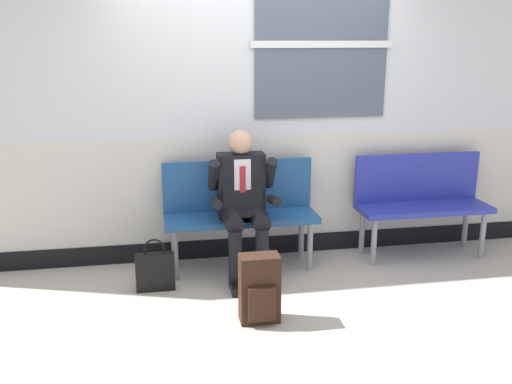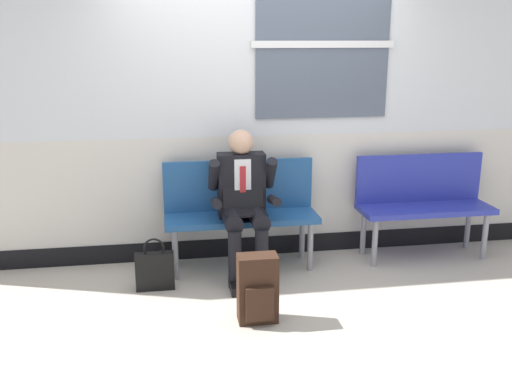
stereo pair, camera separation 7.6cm
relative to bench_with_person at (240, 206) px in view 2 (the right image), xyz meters
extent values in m
plane|color=#B2A899|center=(0.19, -0.46, -0.55)|extent=(18.00, 18.00, 0.00)
cube|color=silver|center=(0.19, 0.27, 1.56)|extent=(6.43, 0.12, 1.95)
cube|color=beige|center=(0.19, 0.27, 0.10)|extent=(6.43, 0.12, 0.96)
cube|color=black|center=(0.19, 0.27, -0.46)|extent=(6.43, 0.14, 0.18)
cube|color=#4C5666|center=(0.77, 0.20, 1.37)|extent=(1.20, 0.02, 1.28)
cube|color=silver|center=(0.77, 0.19, 1.37)|extent=(1.28, 0.03, 0.06)
cube|color=navy|center=(0.00, -0.08, -0.09)|extent=(1.33, 0.42, 0.05)
cube|color=navy|center=(0.00, 0.10, 0.16)|extent=(1.33, 0.04, 0.45)
cylinder|color=gray|center=(-0.58, -0.23, -0.33)|extent=(0.05, 0.05, 0.44)
cylinder|color=gray|center=(-0.58, 0.07, -0.33)|extent=(0.05, 0.05, 0.44)
cylinder|color=gray|center=(0.58, -0.23, -0.33)|extent=(0.05, 0.05, 0.44)
cylinder|color=gray|center=(0.58, 0.07, -0.33)|extent=(0.05, 0.05, 0.44)
cube|color=#28339E|center=(1.70, -0.08, -0.09)|extent=(1.22, 0.42, 0.05)
cube|color=#28339E|center=(1.70, 0.10, 0.16)|extent=(1.22, 0.04, 0.45)
cylinder|color=gray|center=(1.17, -0.23, -0.33)|extent=(0.05, 0.05, 0.44)
cylinder|color=gray|center=(1.17, 0.07, -0.33)|extent=(0.05, 0.05, 0.44)
cylinder|color=gray|center=(2.23, -0.23, -0.33)|extent=(0.05, 0.05, 0.44)
cylinder|color=gray|center=(2.23, 0.07, -0.33)|extent=(0.05, 0.05, 0.44)
cylinder|color=black|center=(-0.11, -0.29, -0.02)|extent=(0.15, 0.40, 0.15)
cylinder|color=black|center=(-0.11, -0.48, -0.31)|extent=(0.11, 0.11, 0.49)
cube|color=black|center=(-0.11, -0.54, -0.52)|extent=(0.10, 0.26, 0.07)
cylinder|color=black|center=(0.11, -0.29, -0.02)|extent=(0.15, 0.40, 0.15)
cylinder|color=black|center=(0.11, -0.48, -0.31)|extent=(0.11, 0.11, 0.49)
cube|color=black|center=(0.11, -0.54, -0.52)|extent=(0.10, 0.26, 0.07)
cube|color=black|center=(0.00, -0.08, 0.21)|extent=(0.40, 0.18, 0.55)
cube|color=silver|center=(0.00, -0.17, 0.26)|extent=(0.14, 0.01, 0.39)
cube|color=#B22328|center=(0.00, -0.18, 0.23)|extent=(0.05, 0.01, 0.33)
sphere|color=tan|center=(0.00, -0.08, 0.58)|extent=(0.21, 0.21, 0.21)
cylinder|color=black|center=(-0.24, -0.15, 0.32)|extent=(0.09, 0.25, 0.30)
cylinder|color=black|center=(-0.24, -0.32, 0.13)|extent=(0.08, 0.27, 0.12)
cylinder|color=black|center=(0.24, -0.15, 0.32)|extent=(0.09, 0.25, 0.30)
cylinder|color=black|center=(0.24, -0.32, 0.13)|extent=(0.08, 0.27, 0.12)
cube|color=black|center=(0.00, -0.32, 0.04)|extent=(0.34, 0.22, 0.02)
cube|color=black|center=(0.00, -0.19, 0.15)|extent=(0.34, 0.08, 0.21)
cube|color=#331E14|center=(-0.02, -1.06, -0.30)|extent=(0.29, 0.16, 0.50)
cube|color=#331E14|center=(-0.02, -1.16, -0.38)|extent=(0.20, 0.04, 0.25)
cube|color=black|center=(-0.75, -0.41, -0.40)|extent=(0.31, 0.09, 0.31)
torus|color=black|center=(-0.75, -0.41, -0.20)|extent=(0.17, 0.02, 0.17)
camera|label=1|loc=(-0.70, -4.70, 1.43)|focal=39.63mm
camera|label=2|loc=(-0.62, -4.71, 1.43)|focal=39.63mm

